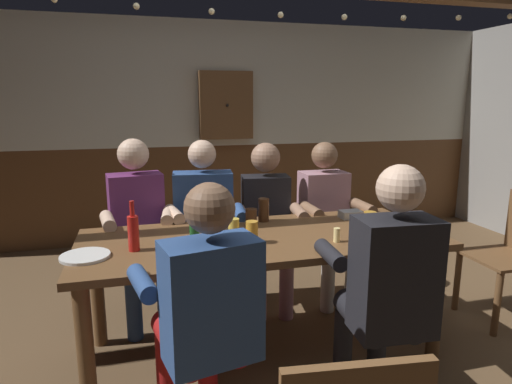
# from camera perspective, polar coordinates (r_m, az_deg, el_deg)

# --- Properties ---
(ground_plane) EXTENTS (7.92, 7.92, 0.00)m
(ground_plane) POSITION_cam_1_polar(r_m,az_deg,el_deg) (2.79, 1.26, -20.77)
(ground_plane) COLOR brown
(back_wall_upper) EXTENTS (6.60, 0.12, 1.29)m
(back_wall_upper) POSITION_cam_1_polar(r_m,az_deg,el_deg) (4.82, -7.32, 13.64)
(back_wall_upper) COLOR beige
(back_wall_wainscot) EXTENTS (6.60, 0.12, 1.02)m
(back_wall_wainscot) POSITION_cam_1_polar(r_m,az_deg,el_deg) (4.92, -6.97, 0.08)
(back_wall_wainscot) COLOR brown
(back_wall_wainscot) RESTS_ON ground_plane
(dining_table) EXTENTS (2.07, 0.84, 0.73)m
(dining_table) POSITION_cam_1_polar(r_m,az_deg,el_deg) (2.59, 0.74, -7.71)
(dining_table) COLOR brown
(dining_table) RESTS_ON ground_plane
(person_0) EXTENTS (0.53, 0.55, 1.25)m
(person_0) POSITION_cam_1_polar(r_m,az_deg,el_deg) (3.10, -14.91, -3.95)
(person_0) COLOR #6B2D66
(person_0) RESTS_ON ground_plane
(person_1) EXTENTS (0.59, 0.56, 1.23)m
(person_1) POSITION_cam_1_polar(r_m,az_deg,el_deg) (3.14, -6.74, -3.64)
(person_1) COLOR #2D4C84
(person_1) RESTS_ON ground_plane
(person_2) EXTENTS (0.52, 0.54, 1.20)m
(person_2) POSITION_cam_1_polar(r_m,az_deg,el_deg) (3.23, 1.44, -3.34)
(person_2) COLOR black
(person_2) RESTS_ON ground_plane
(person_3) EXTENTS (0.49, 0.51, 1.19)m
(person_3) POSITION_cam_1_polar(r_m,az_deg,el_deg) (3.40, 9.14, -2.80)
(person_3) COLOR #B78493
(person_3) RESTS_ON ground_plane
(person_4) EXTENTS (0.57, 0.57, 1.20)m
(person_4) POSITION_cam_1_polar(r_m,az_deg,el_deg) (1.92, -6.62, -14.48)
(person_4) COLOR #2D4C84
(person_4) RESTS_ON ground_plane
(person_5) EXTENTS (0.52, 0.54, 1.24)m
(person_5) POSITION_cam_1_polar(r_m,az_deg,el_deg) (2.17, 16.54, -10.97)
(person_5) COLOR black
(person_5) RESTS_ON ground_plane
(table_candle) EXTENTS (0.04, 0.04, 0.08)m
(table_candle) POSITION_cam_1_polar(r_m,az_deg,el_deg) (2.49, 10.39, -5.49)
(table_candle) COLOR #F9E08C
(table_candle) RESTS_ON dining_table
(condiment_caddy) EXTENTS (0.14, 0.10, 0.05)m
(condiment_caddy) POSITION_cam_1_polar(r_m,az_deg,el_deg) (3.00, 12.12, -2.84)
(condiment_caddy) COLOR #B2B7BC
(condiment_caddy) RESTS_ON dining_table
(plate_0) EXTENTS (0.24, 0.24, 0.01)m
(plate_0) POSITION_cam_1_polar(r_m,az_deg,el_deg) (2.38, -21.22, -7.73)
(plate_0) COLOR white
(plate_0) RESTS_ON dining_table
(bottle_0) EXTENTS (0.06, 0.06, 0.27)m
(bottle_0) POSITION_cam_1_polar(r_m,az_deg,el_deg) (2.38, -15.57, -4.98)
(bottle_0) COLOR red
(bottle_0) RESTS_ON dining_table
(bottle_1) EXTENTS (0.05, 0.05, 0.21)m
(bottle_1) POSITION_cam_1_polar(r_m,az_deg,el_deg) (2.42, -7.97, -4.81)
(bottle_1) COLOR #195923
(bottle_1) RESTS_ON dining_table
(pint_glass_0) EXTENTS (0.07, 0.07, 0.12)m
(pint_glass_0) POSITION_cam_1_polar(r_m,az_deg,el_deg) (2.42, -0.53, -5.22)
(pint_glass_0) COLOR gold
(pint_glass_0) RESTS_ON dining_table
(pint_glass_1) EXTENTS (0.07, 0.07, 0.13)m
(pint_glass_1) POSITION_cam_1_polar(r_m,az_deg,el_deg) (2.47, 14.58, -5.23)
(pint_glass_1) COLOR white
(pint_glass_1) RESTS_ON dining_table
(pint_glass_2) EXTENTS (0.06, 0.06, 0.14)m
(pint_glass_2) POSITION_cam_1_polar(r_m,az_deg,el_deg) (2.43, -2.88, -5.00)
(pint_glass_2) COLOR #E5C64C
(pint_glass_2) RESTS_ON dining_table
(pint_glass_3) EXTENTS (0.07, 0.07, 0.15)m
(pint_glass_3) POSITION_cam_1_polar(r_m,az_deg,el_deg) (2.85, 0.99, -2.34)
(pint_glass_3) COLOR #4C2D19
(pint_glass_3) RESTS_ON dining_table
(pint_glass_4) EXTENTS (0.07, 0.07, 0.10)m
(pint_glass_4) POSITION_cam_1_polar(r_m,az_deg,el_deg) (2.74, 17.42, -3.98)
(pint_glass_4) COLOR gold
(pint_glass_4) RESTS_ON dining_table
(pint_glass_5) EXTENTS (0.07, 0.07, 0.12)m
(pint_glass_5) POSITION_cam_1_polar(r_m,az_deg,el_deg) (2.71, 14.49, -3.74)
(pint_glass_5) COLOR gold
(pint_glass_5) RESTS_ON dining_table
(pint_glass_6) EXTENTS (0.07, 0.07, 0.10)m
(pint_glass_6) POSITION_cam_1_polar(r_m,az_deg,el_deg) (2.78, -0.61, -3.21)
(pint_glass_6) COLOR #4C2D19
(pint_glass_6) RESTS_ON dining_table
(wall_dart_cabinet) EXTENTS (0.56, 0.15, 0.70)m
(wall_dart_cabinet) POSITION_cam_1_polar(r_m,az_deg,el_deg) (4.73, -3.91, 11.11)
(wall_dart_cabinet) COLOR brown
(string_lights) EXTENTS (4.66, 0.04, 0.14)m
(string_lights) POSITION_cam_1_polar(r_m,az_deg,el_deg) (2.82, -1.20, 22.90)
(string_lights) COLOR #F9EAB2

